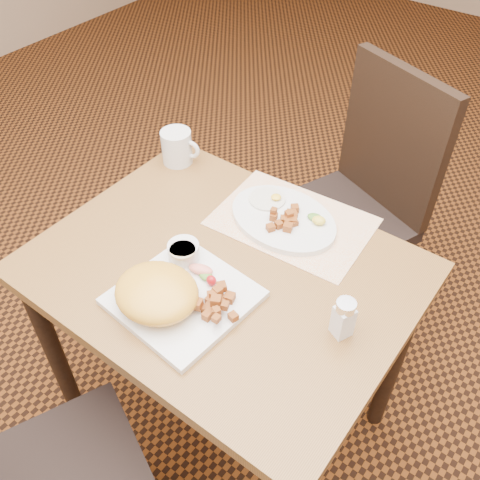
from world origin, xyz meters
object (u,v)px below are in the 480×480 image
object	(u,v)px
chair_far	(358,195)
plate_oval	(283,219)
table	(224,295)
plate_square	(183,298)
salt_shaker	(344,318)
coffee_mug	(177,147)

from	to	relation	value
chair_far	plate_oval	bearing A→B (deg)	110.02
table	plate_square	distance (m)	0.18
plate_oval	salt_shaker	world-z (taller)	salt_shaker
plate_oval	salt_shaker	xyz separation A→B (m)	(0.30, -0.22, 0.04)
plate_oval	plate_square	bearing A→B (deg)	-95.26
plate_oval	salt_shaker	size ratio (longest dim) A/B	3.05
chair_far	plate_oval	world-z (taller)	chair_far
table	plate_oval	bearing A→B (deg)	83.01
table	coffee_mug	bearing A→B (deg)	145.14
salt_shaker	table	bearing A→B (deg)	179.70
table	coffee_mug	size ratio (longest dim) A/B	7.54
plate_oval	coffee_mug	bearing A→B (deg)	174.42
table	chair_far	size ratio (longest dim) A/B	0.93
table	salt_shaker	bearing A→B (deg)	-0.30
plate_square	plate_oval	xyz separation A→B (m)	(0.03, 0.36, 0.00)
table	coffee_mug	distance (m)	0.49
chair_far	salt_shaker	world-z (taller)	chair_far
plate_oval	salt_shaker	bearing A→B (deg)	-36.93
plate_oval	coffee_mug	xyz separation A→B (m)	(-0.40, 0.04, 0.04)
plate_square	coffee_mug	xyz separation A→B (m)	(-0.37, 0.40, 0.04)
table	plate_square	xyz separation A→B (m)	(-0.01, -0.14, 0.12)
table	chair_far	xyz separation A→B (m)	(0.04, 0.70, -0.10)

